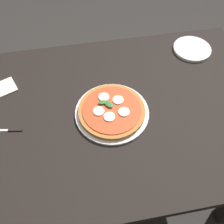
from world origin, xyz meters
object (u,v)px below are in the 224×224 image
serving_tray (112,113)px  knife (7,130)px  dining_table (109,124)px  napkin (1,89)px  plate_white (192,49)px  pizza (112,110)px

serving_tray → knife: serving_tray is taller
dining_table → knife: (0.41, 0.03, 0.11)m
serving_tray → napkin: serving_tray is taller
dining_table → plate_white: 0.57m
dining_table → napkin: 0.50m
dining_table → plate_white: plate_white is taller
serving_tray → pizza: pizza is taller
dining_table → napkin: bearing=-23.2°
pizza → napkin: size_ratio=2.08×
pizza → napkin: pizza is taller
dining_table → serving_tray: serving_tray is taller
dining_table → knife: size_ratio=8.77×
knife → dining_table: bearing=-176.4°
dining_table → pizza: pizza is taller
pizza → napkin: (0.46, -0.21, -0.02)m
napkin → dining_table: bearing=156.8°
dining_table → serving_tray: (-0.01, 0.02, 0.11)m
dining_table → plate_white: bearing=-148.3°
dining_table → napkin: size_ratio=10.76×
knife → napkin: bearing=-79.2°
napkin → knife: 0.22m
serving_tray → pizza: 0.02m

